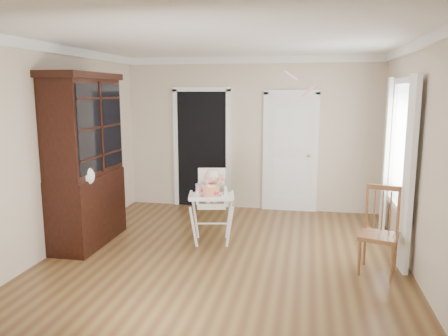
% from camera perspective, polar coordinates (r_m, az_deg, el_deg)
% --- Properties ---
extents(floor, '(5.00, 5.00, 0.00)m').
position_cam_1_polar(floor, '(5.69, 0.06, -11.69)').
color(floor, '#50341B').
rests_on(floor, ground).
extents(ceiling, '(5.00, 5.00, 0.00)m').
position_cam_1_polar(ceiling, '(5.32, 0.07, 16.42)').
color(ceiling, white).
rests_on(ceiling, wall_back).
extents(wall_back, '(4.50, 0.00, 4.50)m').
position_cam_1_polar(wall_back, '(7.80, 3.56, 4.42)').
color(wall_back, beige).
rests_on(wall_back, floor).
extents(wall_left, '(0.00, 5.00, 5.00)m').
position_cam_1_polar(wall_left, '(6.18, -20.92, 2.32)').
color(wall_left, beige).
rests_on(wall_left, floor).
extents(wall_right, '(0.00, 5.00, 5.00)m').
position_cam_1_polar(wall_right, '(5.40, 24.24, 1.08)').
color(wall_right, beige).
rests_on(wall_right, floor).
extents(crown_molding, '(4.50, 5.00, 0.12)m').
position_cam_1_polar(crown_molding, '(5.32, 0.07, 15.78)').
color(crown_molding, white).
rests_on(crown_molding, ceiling).
extents(doorway, '(1.06, 0.05, 2.22)m').
position_cam_1_polar(doorway, '(7.97, -2.91, 2.81)').
color(doorway, black).
rests_on(doorway, wall_back).
extents(closet_door, '(0.96, 0.09, 2.13)m').
position_cam_1_polar(closet_door, '(7.75, 8.65, 1.88)').
color(closet_door, white).
rests_on(closet_door, wall_back).
extents(window_right, '(0.13, 1.84, 2.30)m').
position_cam_1_polar(window_right, '(6.16, 21.89, 1.65)').
color(window_right, white).
rests_on(window_right, wall_right).
extents(high_chair, '(0.73, 0.85, 1.05)m').
position_cam_1_polar(high_chair, '(6.08, -1.61, -3.85)').
color(high_chair, white).
rests_on(high_chair, floor).
extents(baby, '(0.33, 0.24, 0.46)m').
position_cam_1_polar(baby, '(6.07, -1.60, -2.42)').
color(baby, beige).
rests_on(baby, high_chair).
extents(cake, '(0.29, 0.29, 0.14)m').
position_cam_1_polar(cake, '(5.79, -1.75, -3.04)').
color(cake, silver).
rests_on(cake, high_chair).
extents(sippy_cup, '(0.07, 0.07, 0.17)m').
position_cam_1_polar(sippy_cup, '(5.94, -3.41, -2.66)').
color(sippy_cup, '#CE7E94').
rests_on(sippy_cup, high_chair).
extents(china_cabinet, '(0.62, 1.39, 2.35)m').
position_cam_1_polar(china_cabinet, '(6.26, -17.67, 1.00)').
color(china_cabinet, black).
rests_on(china_cabinet, floor).
extents(dining_chair, '(0.51, 0.51, 1.02)m').
position_cam_1_polar(dining_chair, '(5.45, 19.62, -8.02)').
color(dining_chair, brown).
rests_on(dining_chair, floor).
extents(streamer, '(0.21, 0.46, 0.15)m').
position_cam_1_polar(streamer, '(6.19, 8.73, 11.81)').
color(streamer, pink).
rests_on(streamer, ceiling).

